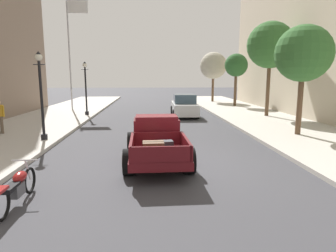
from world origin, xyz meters
The scene contains 11 objects.
ground_plane centered at (0.00, 0.00, 0.00)m, with size 140.00×140.00×0.00m, color #3D3D42.
hotrod_truck_maroon centered at (-0.19, 0.25, 0.75)m, with size 2.26×4.97×1.58m.
motorcycle_parked centered at (-3.47, -3.31, 0.44)m, with size 0.62×2.12×0.93m.
car_background_white centered at (2.15, 11.65, 0.77)m, with size 1.95×4.34×1.65m.
street_lamp_near centered at (-5.15, 3.30, 2.39)m, with size 0.50×0.32×3.85m.
street_lamp_far centered at (-5.05, 11.97, 2.39)m, with size 0.50×0.32×3.85m.
flagpole centered at (-6.76, 15.42, 5.77)m, with size 1.74×0.16×9.16m.
street_tree_nearest centered at (6.79, 3.76, 3.97)m, with size 2.64×2.64×5.16m.
street_tree_second centered at (7.98, 10.56, 5.07)m, with size 3.20×3.20×6.54m.
street_tree_third centered at (7.81, 17.91, 3.95)m, with size 2.16×2.16×4.93m.
street_tree_farthest centered at (6.72, 23.01, 4.12)m, with size 2.96×2.96×5.47m.
Camera 1 is at (-0.43, -9.87, 2.93)m, focal length 31.32 mm.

